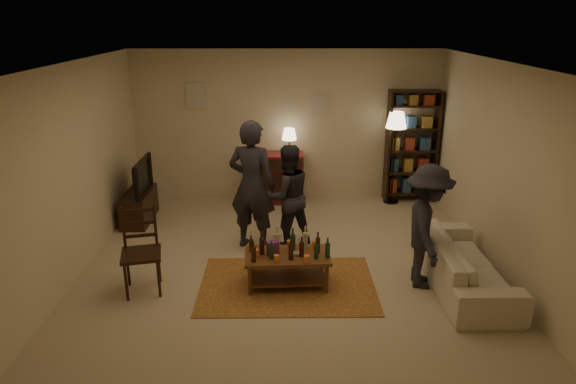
{
  "coord_description": "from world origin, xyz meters",
  "views": [
    {
      "loc": [
        -0.07,
        -6.16,
        3.25
      ],
      "look_at": [
        -0.0,
        0.1,
        1.08
      ],
      "focal_mm": 32.0,
      "sensor_mm": 36.0,
      "label": 1
    }
  ],
  "objects_px": {
    "bookshelf": "(411,145)",
    "person_by_sofa": "(427,227)",
    "dining_chair": "(141,247)",
    "dresser": "(276,177)",
    "floor_lamp": "(396,126)",
    "person_left": "(252,185)",
    "person_right": "(287,196)",
    "tv_stand": "(139,199)",
    "coffee_table": "(287,257)",
    "sofa": "(464,263)"
  },
  "relations": [
    {
      "from": "bookshelf",
      "to": "person_by_sofa",
      "type": "bearing_deg",
      "value": -99.81
    },
    {
      "from": "dining_chair",
      "to": "dresser",
      "type": "relative_size",
      "value": 0.79
    },
    {
      "from": "dresser",
      "to": "floor_lamp",
      "type": "xyz_separation_m",
      "value": [
        2.11,
        -0.06,
        0.93
      ]
    },
    {
      "from": "dining_chair",
      "to": "bookshelf",
      "type": "xyz_separation_m",
      "value": [
        4.05,
        3.23,
        0.46
      ]
    },
    {
      "from": "person_left",
      "to": "person_right",
      "type": "relative_size",
      "value": 1.25
    },
    {
      "from": "floor_lamp",
      "to": "person_left",
      "type": "xyz_separation_m",
      "value": [
        -2.42,
        -1.87,
        -0.46
      ]
    },
    {
      "from": "dresser",
      "to": "person_by_sofa",
      "type": "relative_size",
      "value": 0.86
    },
    {
      "from": "person_left",
      "to": "bookshelf",
      "type": "bearing_deg",
      "value": -125.22
    },
    {
      "from": "dining_chair",
      "to": "floor_lamp",
      "type": "relative_size",
      "value": 0.65
    },
    {
      "from": "tv_stand",
      "to": "person_left",
      "type": "height_order",
      "value": "person_left"
    },
    {
      "from": "dresser",
      "to": "person_right",
      "type": "distance_m",
      "value": 1.89
    },
    {
      "from": "bookshelf",
      "to": "dresser",
      "type": "bearing_deg",
      "value": -178.43
    },
    {
      "from": "dining_chair",
      "to": "person_right",
      "type": "xyz_separation_m",
      "value": [
        1.8,
        1.3,
        0.19
      ]
    },
    {
      "from": "dresser",
      "to": "person_by_sofa",
      "type": "distance_m",
      "value": 3.64
    },
    {
      "from": "dining_chair",
      "to": "person_by_sofa",
      "type": "height_order",
      "value": "person_by_sofa"
    },
    {
      "from": "tv_stand",
      "to": "person_by_sofa",
      "type": "xyz_separation_m",
      "value": [
        4.14,
        -2.17,
        0.4
      ]
    },
    {
      "from": "dining_chair",
      "to": "floor_lamp",
      "type": "bearing_deg",
      "value": 27.12
    },
    {
      "from": "dining_chair",
      "to": "person_by_sofa",
      "type": "distance_m",
      "value": 3.51
    },
    {
      "from": "dining_chair",
      "to": "bookshelf",
      "type": "distance_m",
      "value": 5.2
    },
    {
      "from": "coffee_table",
      "to": "bookshelf",
      "type": "xyz_separation_m",
      "value": [
        2.26,
        3.17,
        0.64
      ]
    },
    {
      "from": "bookshelf",
      "to": "floor_lamp",
      "type": "height_order",
      "value": "bookshelf"
    },
    {
      "from": "sofa",
      "to": "person_left",
      "type": "bearing_deg",
      "value": 66.42
    },
    {
      "from": "bookshelf",
      "to": "dining_chair",
      "type": "bearing_deg",
      "value": -141.47
    },
    {
      "from": "dining_chair",
      "to": "sofa",
      "type": "height_order",
      "value": "dining_chair"
    },
    {
      "from": "dresser",
      "to": "person_by_sofa",
      "type": "height_order",
      "value": "person_by_sofa"
    },
    {
      "from": "tv_stand",
      "to": "person_left",
      "type": "distance_m",
      "value": 2.26
    },
    {
      "from": "tv_stand",
      "to": "dresser",
      "type": "bearing_deg",
      "value": 22.07
    },
    {
      "from": "person_right",
      "to": "person_by_sofa",
      "type": "height_order",
      "value": "person_by_sofa"
    },
    {
      "from": "bookshelf",
      "to": "person_right",
      "type": "height_order",
      "value": "bookshelf"
    },
    {
      "from": "coffee_table",
      "to": "dining_chair",
      "type": "distance_m",
      "value": 1.8
    },
    {
      "from": "sofa",
      "to": "coffee_table",
      "type": "bearing_deg",
      "value": 89.87
    },
    {
      "from": "bookshelf",
      "to": "person_right",
      "type": "distance_m",
      "value": 2.97
    },
    {
      "from": "bookshelf",
      "to": "person_left",
      "type": "bearing_deg",
      "value": -143.99
    },
    {
      "from": "coffee_table",
      "to": "bookshelf",
      "type": "distance_m",
      "value": 3.95
    },
    {
      "from": "tv_stand",
      "to": "bookshelf",
      "type": "height_order",
      "value": "bookshelf"
    },
    {
      "from": "tv_stand",
      "to": "dining_chair",
      "type": "bearing_deg",
      "value": -74.13
    },
    {
      "from": "sofa",
      "to": "bookshelf",
      "type": "bearing_deg",
      "value": -0.82
    },
    {
      "from": "tv_stand",
      "to": "person_left",
      "type": "relative_size",
      "value": 0.56
    },
    {
      "from": "coffee_table",
      "to": "person_by_sofa",
      "type": "xyz_separation_m",
      "value": [
        1.72,
        0.02,
        0.39
      ]
    },
    {
      "from": "tv_stand",
      "to": "dresser",
      "type": "height_order",
      "value": "dresser"
    },
    {
      "from": "coffee_table",
      "to": "person_by_sofa",
      "type": "bearing_deg",
      "value": 0.67
    },
    {
      "from": "coffee_table",
      "to": "person_left",
      "type": "relative_size",
      "value": 0.57
    },
    {
      "from": "person_right",
      "to": "dresser",
      "type": "bearing_deg",
      "value": -106.41
    },
    {
      "from": "coffee_table",
      "to": "person_left",
      "type": "distance_m",
      "value": 1.39
    },
    {
      "from": "coffee_table",
      "to": "sofa",
      "type": "distance_m",
      "value": 2.22
    },
    {
      "from": "tv_stand",
      "to": "bookshelf",
      "type": "bearing_deg",
      "value": 11.8
    },
    {
      "from": "tv_stand",
      "to": "sofa",
      "type": "height_order",
      "value": "tv_stand"
    },
    {
      "from": "floor_lamp",
      "to": "sofa",
      "type": "height_order",
      "value": "floor_lamp"
    },
    {
      "from": "dresser",
      "to": "floor_lamp",
      "type": "bearing_deg",
      "value": -1.72
    },
    {
      "from": "floor_lamp",
      "to": "person_left",
      "type": "distance_m",
      "value": 3.09
    }
  ]
}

